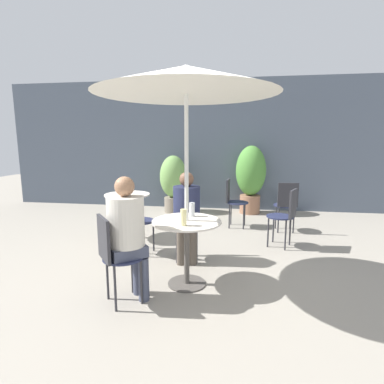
% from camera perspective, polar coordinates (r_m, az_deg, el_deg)
% --- Properties ---
extents(ground_plane, '(20.00, 20.00, 0.00)m').
position_cam_1_polar(ground_plane, '(3.57, -2.08, -16.93)').
color(ground_plane, gray).
extents(storefront_wall, '(10.00, 0.06, 3.00)m').
position_cam_1_polar(storefront_wall, '(7.11, 3.70, 8.86)').
color(storefront_wall, '#4C5666').
rests_on(storefront_wall, ground_plane).
extents(cafe_table_near, '(0.76, 0.76, 0.74)m').
position_cam_1_polar(cafe_table_near, '(3.34, -1.02, -8.49)').
color(cafe_table_near, '#514C47').
rests_on(cafe_table_near, ground_plane).
extents(cafe_table_far, '(0.74, 0.74, 0.74)m').
position_cam_1_polar(cafe_table_far, '(5.06, -12.17, -2.52)').
color(cafe_table_far, '#514C47').
rests_on(cafe_table_far, ground_plane).
extents(bistro_chair_0, '(0.40, 0.42, 0.90)m').
position_cam_1_polar(bistro_chair_0, '(4.12, -1.02, -5.07)').
color(bistro_chair_0, '#232847').
rests_on(bistro_chair_0, ground_plane).
extents(bistro_chair_1, '(0.46, 0.46, 0.90)m').
position_cam_1_polar(bistro_chair_1, '(3.04, -14.67, -10.84)').
color(bistro_chair_1, '#232847').
rests_on(bistro_chair_1, ground_plane).
extents(bistro_chair_2, '(0.45, 0.44, 0.90)m').
position_cam_1_polar(bistro_chair_2, '(4.71, 17.52, -3.66)').
color(bistro_chair_2, '#232847').
rests_on(bistro_chair_2, ground_plane).
extents(bistro_chair_3, '(0.41, 0.40, 0.90)m').
position_cam_1_polar(bistro_chair_3, '(5.64, 7.75, -1.14)').
color(bistro_chair_3, '#232847').
rests_on(bistro_chair_3, ground_plane).
extents(bistro_chair_4, '(0.44, 0.45, 0.90)m').
position_cam_1_polar(bistro_chair_4, '(4.28, -10.66, -4.67)').
color(bistro_chair_4, '#232847').
rests_on(bistro_chair_4, ground_plane).
extents(bistro_chair_5, '(0.40, 0.41, 0.90)m').
position_cam_1_polar(bistro_chair_5, '(5.48, 17.55, -1.82)').
color(bistro_chair_5, '#232847').
rests_on(bistro_chair_5, ground_plane).
extents(seated_person_0, '(0.35, 0.39, 1.20)m').
position_cam_1_polar(seated_person_0, '(3.94, -1.02, -3.24)').
color(seated_person_0, brown).
rests_on(seated_person_0, ground_plane).
extents(seated_person_1, '(0.46, 0.45, 1.27)m').
position_cam_1_polar(seated_person_1, '(3.02, -12.15, -6.85)').
color(seated_person_1, '#42475B').
rests_on(seated_person_1, ground_plane).
extents(beer_glass_0, '(0.06, 0.06, 0.17)m').
position_cam_1_polar(beer_glass_0, '(3.07, -1.63, -4.86)').
color(beer_glass_0, beige).
rests_on(beer_glass_0, cafe_table_near).
extents(beer_glass_1, '(0.06, 0.06, 0.16)m').
position_cam_1_polar(beer_glass_1, '(3.45, -0.00, -3.34)').
color(beer_glass_1, silver).
rests_on(beer_glass_1, cafe_table_near).
extents(potted_plant_0, '(0.61, 0.61, 1.28)m').
position_cam_1_polar(potted_plant_0, '(6.75, -3.57, 2.16)').
color(potted_plant_0, slate).
rests_on(potted_plant_0, ground_plane).
extents(potted_plant_1, '(0.66, 0.66, 1.50)m').
position_cam_1_polar(potted_plant_1, '(6.75, 11.12, 3.07)').
color(potted_plant_1, '#93664C').
rests_on(potted_plant_1, ground_plane).
extents(umbrella, '(1.90, 1.90, 2.35)m').
position_cam_1_polar(umbrella, '(3.23, -1.11, 20.49)').
color(umbrella, silver).
rests_on(umbrella, ground_plane).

